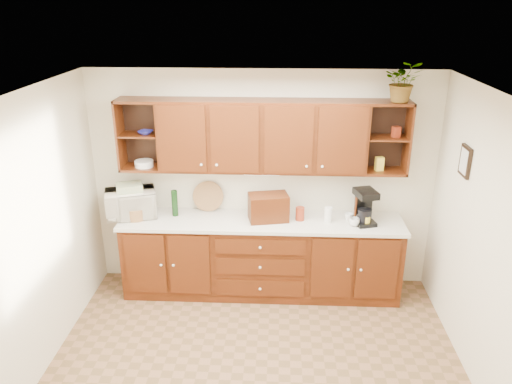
# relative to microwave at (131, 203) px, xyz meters

# --- Properties ---
(floor) EXTENTS (4.00, 4.00, 0.00)m
(floor) POSITION_rel_microwave_xyz_m (1.51, -1.48, -1.10)
(floor) COLOR brown
(floor) RESTS_ON ground
(ceiling) EXTENTS (4.00, 4.00, 0.00)m
(ceiling) POSITION_rel_microwave_xyz_m (1.51, -1.48, 1.50)
(ceiling) COLOR white
(ceiling) RESTS_ON back_wall
(back_wall) EXTENTS (4.00, 0.00, 4.00)m
(back_wall) POSITION_rel_microwave_xyz_m (1.51, 0.27, 0.20)
(back_wall) COLOR beige
(back_wall) RESTS_ON floor
(left_wall) EXTENTS (0.00, 3.50, 3.50)m
(left_wall) POSITION_rel_microwave_xyz_m (-0.49, -1.48, 0.20)
(left_wall) COLOR beige
(left_wall) RESTS_ON floor
(right_wall) EXTENTS (0.00, 3.50, 3.50)m
(right_wall) POSITION_rel_microwave_xyz_m (3.51, -1.48, 0.20)
(right_wall) COLOR beige
(right_wall) RESTS_ON floor
(base_cabinets) EXTENTS (3.20, 0.60, 0.90)m
(base_cabinets) POSITION_rel_microwave_xyz_m (1.51, -0.03, -0.65)
(base_cabinets) COLOR #331605
(base_cabinets) RESTS_ON floor
(countertop) EXTENTS (3.24, 0.64, 0.04)m
(countertop) POSITION_rel_microwave_xyz_m (1.51, -0.04, -0.18)
(countertop) COLOR silver
(countertop) RESTS_ON base_cabinets
(upper_cabinets) EXTENTS (3.20, 0.33, 0.80)m
(upper_cabinets) POSITION_rel_microwave_xyz_m (1.52, 0.11, 0.80)
(upper_cabinets) COLOR #331605
(upper_cabinets) RESTS_ON back_wall
(undercabinet_light) EXTENTS (0.40, 0.05, 0.02)m
(undercabinet_light) POSITION_rel_microwave_xyz_m (1.51, 0.05, 0.37)
(undercabinet_light) COLOR white
(undercabinet_light) RESTS_ON upper_cabinets
(framed_picture) EXTENTS (0.03, 0.24, 0.30)m
(framed_picture) POSITION_rel_microwave_xyz_m (3.49, -0.58, 0.75)
(framed_picture) COLOR black
(framed_picture) RESTS_ON right_wall
(wicker_basket) EXTENTS (0.29, 0.29, 0.14)m
(wicker_basket) POSITION_rel_microwave_xyz_m (0.07, -0.08, -0.09)
(wicker_basket) COLOR #A87546
(wicker_basket) RESTS_ON countertop
(microwave) EXTENTS (0.65, 0.53, 0.31)m
(microwave) POSITION_rel_microwave_xyz_m (0.00, 0.00, 0.00)
(microwave) COLOR silver
(microwave) RESTS_ON countertop
(towel_stack) EXTENTS (0.34, 0.30, 0.09)m
(towel_stack) POSITION_rel_microwave_xyz_m (0.00, 0.00, 0.20)
(towel_stack) COLOR #E5CC6B
(towel_stack) RESTS_ON microwave
(wine_bottle) EXTENTS (0.08, 0.08, 0.31)m
(wine_bottle) POSITION_rel_microwave_xyz_m (0.51, 0.03, 0.00)
(wine_bottle) COLOR black
(wine_bottle) RESTS_ON countertop
(woven_tray) EXTENTS (0.37, 0.10, 0.36)m
(woven_tray) POSITION_rel_microwave_xyz_m (0.87, 0.21, -0.15)
(woven_tray) COLOR #A87546
(woven_tray) RESTS_ON countertop
(bread_box) EXTENTS (0.48, 0.36, 0.31)m
(bread_box) POSITION_rel_microwave_xyz_m (1.59, -0.03, -0.00)
(bread_box) COLOR #331605
(bread_box) RESTS_ON countertop
(mug_tree) EXTENTS (0.29, 0.28, 0.31)m
(mug_tree) POSITION_rel_microwave_xyz_m (2.57, -0.07, -0.11)
(mug_tree) COLOR #331605
(mug_tree) RESTS_ON countertop
(canister_red) EXTENTS (0.12, 0.12, 0.15)m
(canister_red) POSITION_rel_microwave_xyz_m (1.95, -0.02, -0.08)
(canister_red) COLOR maroon
(canister_red) RESTS_ON countertop
(canister_white) EXTENTS (0.12, 0.12, 0.18)m
(canister_white) POSITION_rel_microwave_xyz_m (2.27, -0.06, -0.07)
(canister_white) COLOR white
(canister_white) RESTS_ON countertop
(canister_yellow) EXTENTS (0.10, 0.10, 0.11)m
(canister_yellow) POSITION_rel_microwave_xyz_m (2.69, -0.14, -0.10)
(canister_yellow) COLOR yellow
(canister_yellow) RESTS_ON countertop
(coffee_maker) EXTENTS (0.28, 0.32, 0.40)m
(coffee_maker) POSITION_rel_microwave_xyz_m (2.67, -0.05, 0.04)
(coffee_maker) COLOR black
(coffee_maker) RESTS_ON countertop
(bowl_stack) EXTENTS (0.20, 0.20, 0.04)m
(bowl_stack) POSITION_rel_microwave_xyz_m (0.22, 0.08, 0.82)
(bowl_stack) COLOR navy
(bowl_stack) RESTS_ON upper_cabinets
(plate_stack) EXTENTS (0.23, 0.23, 0.07)m
(plate_stack) POSITION_rel_microwave_xyz_m (0.17, 0.09, 0.46)
(plate_stack) COLOR white
(plate_stack) RESTS_ON upper_cabinets
(pantry_box_yellow) EXTENTS (0.10, 0.09, 0.15)m
(pantry_box_yellow) POSITION_rel_microwave_xyz_m (2.82, 0.08, 0.50)
(pantry_box_yellow) COLOR yellow
(pantry_box_yellow) RESTS_ON upper_cabinets
(pantry_box_red) EXTENTS (0.10, 0.09, 0.12)m
(pantry_box_red) POSITION_rel_microwave_xyz_m (2.97, 0.09, 0.86)
(pantry_box_red) COLOR maroon
(pantry_box_red) RESTS_ON upper_cabinets
(potted_plant) EXTENTS (0.42, 0.38, 0.43)m
(potted_plant) POSITION_rel_microwave_xyz_m (2.98, 0.06, 1.41)
(potted_plant) COLOR #999999
(potted_plant) RESTS_ON upper_cabinets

